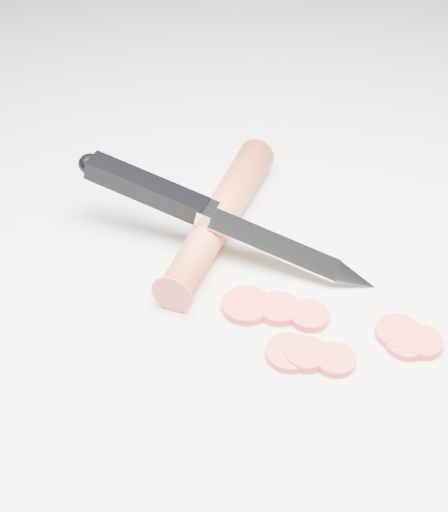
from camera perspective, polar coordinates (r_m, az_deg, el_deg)
name	(u,v)px	position (r m, az deg, el deg)	size (l,w,h in m)	color
ground	(264,299)	(0.56, 3.25, -3.42)	(2.40, 2.40, 0.00)	silver
carrot	(220,216)	(0.62, -0.34, 3.20)	(0.03, 0.03, 0.21)	#CB4D26
carrot_slice_0	(279,309)	(0.55, 4.39, -4.24)	(0.03, 0.03, 0.01)	#D43F35
carrot_slice_1	(309,316)	(0.55, 6.84, -4.79)	(0.03, 0.03, 0.01)	#D43F35
carrot_slice_2	(247,305)	(0.55, 1.82, -3.97)	(0.04, 0.04, 0.01)	#D43F35
carrot_slice_3	(398,333)	(0.55, 13.78, -5.98)	(0.03, 0.03, 0.01)	#D43F35
carrot_slice_4	(406,344)	(0.54, 14.32, -6.82)	(0.03, 0.03, 0.01)	#D43F35
carrot_slice_5	(306,354)	(0.52, 6.59, -7.83)	(0.03, 0.03, 0.01)	#D43F35
carrot_slice_6	(335,360)	(0.52, 8.86, -8.21)	(0.03, 0.03, 0.01)	#D43F35
carrot_slice_7	(290,353)	(0.52, 5.29, -7.71)	(0.04, 0.04, 0.01)	#D43F35
carrot_slice_8	(422,342)	(0.55, 15.53, -6.67)	(0.03, 0.03, 0.01)	#D43F35
kitchen_knife	(224,217)	(0.59, 0.01, 3.13)	(0.20, 0.21, 0.07)	silver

